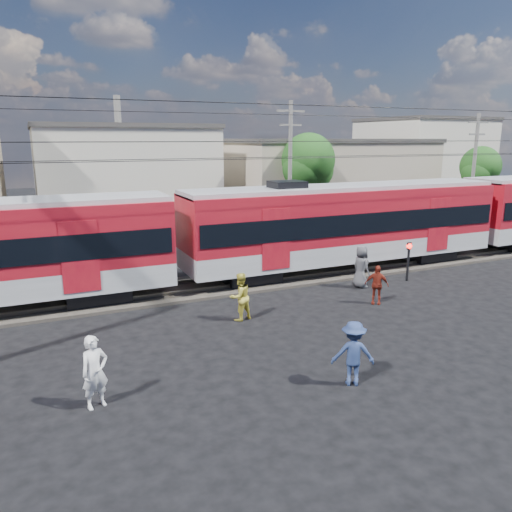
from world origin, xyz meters
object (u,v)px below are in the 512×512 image
at_px(pedestrian_a, 95,372).
at_px(commuter_train, 349,222).
at_px(crossing_signal, 409,254).
at_px(car_silver, 471,222).
at_px(pedestrian_c, 353,353).

bearing_deg(pedestrian_a, commuter_train, 14.21).
height_order(pedestrian_a, crossing_signal, pedestrian_a).
distance_m(commuter_train, pedestrian_a, 15.46).
xyz_separation_m(commuter_train, car_silver, (13.53, 4.89, -1.65)).
distance_m(pedestrian_c, car_silver, 25.05).
bearing_deg(crossing_signal, pedestrian_a, -158.75).
distance_m(commuter_train, pedestrian_c, 12.05).
relative_size(pedestrian_a, crossing_signal, 1.02).
height_order(pedestrian_c, crossing_signal, crossing_signal).
xyz_separation_m(pedestrian_a, crossing_signal, (14.29, 5.56, 0.33)).
distance_m(car_silver, crossing_signal, 14.40).
height_order(car_silver, crossing_signal, crossing_signal).
bearing_deg(crossing_signal, car_silver, 32.20).
xyz_separation_m(pedestrian_a, car_silver, (26.47, 13.23, -0.15)).
xyz_separation_m(car_silver, crossing_signal, (-12.18, -7.67, 0.48)).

